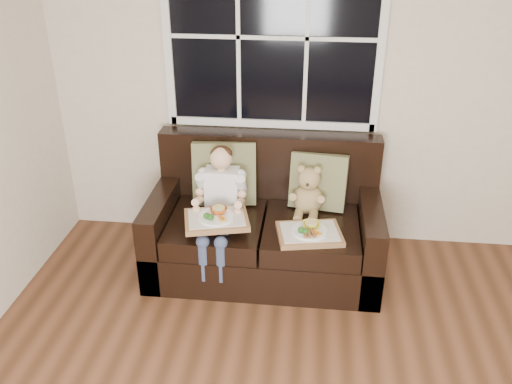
# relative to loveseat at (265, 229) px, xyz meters

# --- Properties ---
(room_walls) EXTENTS (4.52, 5.02, 2.71)m
(room_walls) POSITION_rel_loveseat_xyz_m (0.53, -2.02, 1.28)
(room_walls) COLOR beige
(room_walls) RESTS_ON ground
(window_back) EXTENTS (1.62, 0.04, 1.37)m
(window_back) POSITION_rel_loveseat_xyz_m (0.00, 0.46, 1.34)
(window_back) COLOR black
(window_back) RESTS_ON room_walls
(loveseat) EXTENTS (1.70, 0.92, 0.96)m
(loveseat) POSITION_rel_loveseat_xyz_m (0.00, 0.00, 0.00)
(loveseat) COLOR black
(loveseat) RESTS_ON ground
(pillow_left) EXTENTS (0.50, 0.28, 0.49)m
(pillow_left) POSITION_rel_loveseat_xyz_m (-0.33, 0.15, 0.38)
(pillow_left) COLOR olive
(pillow_left) RESTS_ON loveseat
(pillow_right) EXTENTS (0.44, 0.25, 0.43)m
(pillow_right) POSITION_rel_loveseat_xyz_m (0.39, 0.15, 0.35)
(pillow_right) COLOR olive
(pillow_right) RESTS_ON loveseat
(child) EXTENTS (0.36, 0.59, 0.81)m
(child) POSITION_rel_loveseat_xyz_m (-0.32, -0.12, 0.32)
(child) COLOR white
(child) RESTS_ON loveseat
(teddy_bear) EXTENTS (0.24, 0.30, 0.40)m
(teddy_bear) POSITION_rel_loveseat_xyz_m (0.31, 0.04, 0.30)
(teddy_bear) COLOR #9B7E52
(teddy_bear) RESTS_ON loveseat
(tray_left) EXTENTS (0.50, 0.43, 0.10)m
(tray_left) POSITION_rel_loveseat_xyz_m (-0.31, -0.34, 0.27)
(tray_left) COLOR #9C6B46
(tray_left) RESTS_ON child
(tray_right) EXTENTS (0.49, 0.41, 0.10)m
(tray_right) POSITION_rel_loveseat_xyz_m (0.34, -0.30, 0.17)
(tray_right) COLOR #9C6B46
(tray_right) RESTS_ON loveseat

